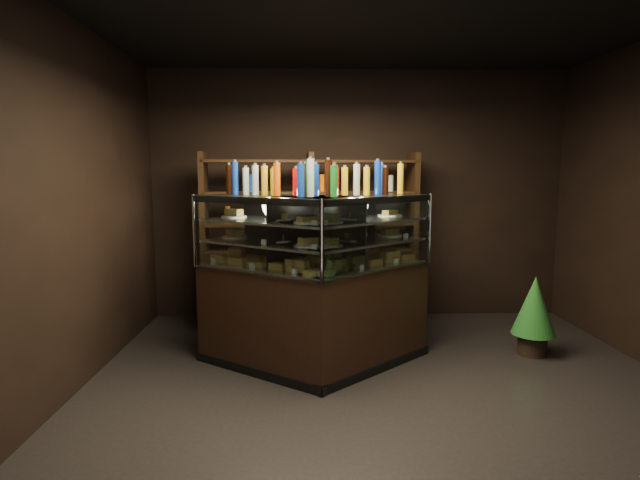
# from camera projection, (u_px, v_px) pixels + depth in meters

# --- Properties ---
(ground) EXTENTS (5.00, 5.00, 0.00)m
(ground) POSITION_uv_depth(u_px,v_px,m) (389.00, 405.00, 3.83)
(ground) COLOR black
(ground) RESTS_ON ground
(room_shell) EXTENTS (5.02, 5.02, 3.01)m
(room_shell) POSITION_uv_depth(u_px,v_px,m) (394.00, 148.00, 3.58)
(room_shell) COLOR black
(room_shell) RESTS_ON ground
(display_case) EXTENTS (2.25, 1.50, 1.58)m
(display_case) POSITION_uv_depth(u_px,v_px,m) (315.00, 309.00, 4.60)
(display_case) COLOR black
(display_case) RESTS_ON ground
(food_display) EXTENTS (1.83, 0.98, 0.48)m
(food_display) POSITION_uv_depth(u_px,v_px,m) (315.00, 240.00, 4.51)
(food_display) COLOR #B79641
(food_display) RESTS_ON display_case
(bottles_top) EXTENTS (1.65, 0.84, 0.30)m
(bottles_top) POSITION_uv_depth(u_px,v_px,m) (315.00, 180.00, 4.44)
(bottles_top) COLOR black
(bottles_top) RESTS_ON display_case
(potted_conifer) EXTENTS (0.41, 0.41, 0.88)m
(potted_conifer) POSITION_uv_depth(u_px,v_px,m) (535.00, 304.00, 4.84)
(potted_conifer) COLOR black
(potted_conifer) RESTS_ON ground
(back_shelving) EXTENTS (2.46, 0.58, 2.00)m
(back_shelving) POSITION_uv_depth(u_px,v_px,m) (310.00, 275.00, 5.77)
(back_shelving) COLOR black
(back_shelving) RESTS_ON ground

